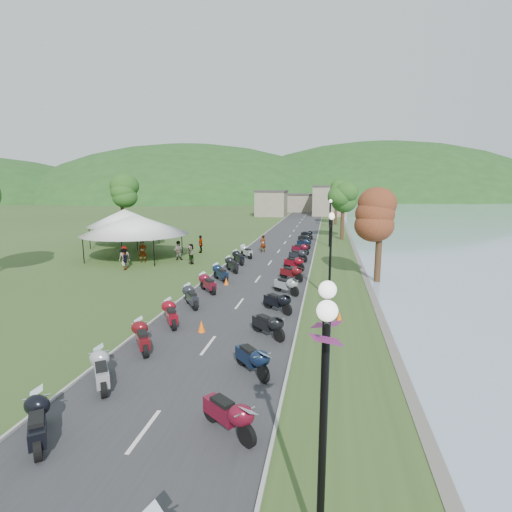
{
  "coord_description": "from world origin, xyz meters",
  "views": [
    {
      "loc": [
        4.81,
        -5.24,
        6.74
      ],
      "look_at": [
        -0.51,
        24.08,
        1.3
      ],
      "focal_mm": 28.0,
      "sensor_mm": 36.0,
      "label": 1
    }
  ],
  "objects_px": {
    "streetlamp_near": "(323,434)",
    "vendor_tent_main": "(135,236)",
    "pedestrian_a": "(143,262)",
    "pedestrian_b": "(178,260)",
    "pedestrian_c": "(125,270)"
  },
  "relations": [
    {
      "from": "streetlamp_near",
      "to": "pedestrian_a",
      "type": "relative_size",
      "value": 2.62
    },
    {
      "from": "streetlamp_near",
      "to": "pedestrian_c",
      "type": "bearing_deg",
      "value": 125.36
    },
    {
      "from": "pedestrian_a",
      "to": "pedestrian_b",
      "type": "bearing_deg",
      "value": 3.69
    },
    {
      "from": "pedestrian_a",
      "to": "pedestrian_b",
      "type": "xyz_separation_m",
      "value": [
        2.55,
        1.72,
        0.0
      ]
    },
    {
      "from": "pedestrian_b",
      "to": "pedestrian_a",
      "type": "bearing_deg",
      "value": 23.96
    },
    {
      "from": "streetlamp_near",
      "to": "vendor_tent_main",
      "type": "height_order",
      "value": "streetlamp_near"
    },
    {
      "from": "pedestrian_a",
      "to": "pedestrian_c",
      "type": "relative_size",
      "value": 1.13
    },
    {
      "from": "pedestrian_c",
      "to": "pedestrian_b",
      "type": "bearing_deg",
      "value": 117.19
    },
    {
      "from": "pedestrian_b",
      "to": "pedestrian_c",
      "type": "xyz_separation_m",
      "value": [
        -2.65,
        -4.72,
        0.0
      ]
    },
    {
      "from": "pedestrian_b",
      "to": "pedestrian_c",
      "type": "relative_size",
      "value": 1.01
    },
    {
      "from": "streetlamp_near",
      "to": "vendor_tent_main",
      "type": "bearing_deg",
      "value": 122.42
    },
    {
      "from": "streetlamp_near",
      "to": "pedestrian_b",
      "type": "height_order",
      "value": "streetlamp_near"
    },
    {
      "from": "pedestrian_a",
      "to": "pedestrian_b",
      "type": "height_order",
      "value": "pedestrian_a"
    },
    {
      "from": "vendor_tent_main",
      "to": "pedestrian_c",
      "type": "relative_size",
      "value": 3.77
    },
    {
      "from": "vendor_tent_main",
      "to": "pedestrian_a",
      "type": "height_order",
      "value": "vendor_tent_main"
    }
  ]
}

